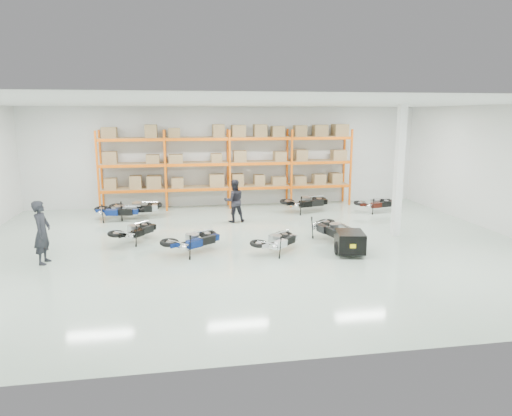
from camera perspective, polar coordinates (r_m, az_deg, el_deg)
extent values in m
plane|color=#A7BAA9|center=(14.72, -0.69, -4.79)|extent=(18.00, 18.00, 0.00)
plane|color=white|center=(14.12, -0.74, 13.01)|extent=(18.00, 18.00, 0.00)
plane|color=silver|center=(21.15, -3.59, 6.43)|extent=(18.00, 0.00, 18.00)
plane|color=silver|center=(7.52, 7.37, -3.19)|extent=(18.00, 0.00, 18.00)
plane|color=silver|center=(17.95, 29.09, 4.06)|extent=(0.00, 14.00, 14.00)
cube|color=#FF650D|center=(20.40, -19.17, 4.21)|extent=(0.08, 0.08, 3.50)
cube|color=#FF650D|center=(21.28, -18.77, 4.52)|extent=(0.08, 0.08, 3.50)
cube|color=#FF650D|center=(20.11, -11.27, 4.53)|extent=(0.08, 0.08, 3.50)
cube|color=#FF650D|center=(21.00, -11.19, 4.83)|extent=(0.08, 0.08, 3.50)
cube|color=#FF650D|center=(20.21, -3.28, 4.77)|extent=(0.08, 0.08, 3.50)
cube|color=#FF650D|center=(21.10, -3.55, 5.05)|extent=(0.08, 0.08, 3.50)
cube|color=#FF650D|center=(20.69, 4.48, 4.91)|extent=(0.08, 0.08, 3.50)
cube|color=#FF650D|center=(21.56, 3.90, 5.19)|extent=(0.08, 0.08, 3.50)
cube|color=#FF650D|center=(21.53, 11.76, 4.97)|extent=(0.08, 0.08, 3.50)
cube|color=#FF650D|center=(22.37, 10.93, 5.24)|extent=(0.08, 0.08, 3.50)
cube|color=#FF650D|center=(20.33, -15.12, 2.00)|extent=(2.70, 0.08, 0.12)
cube|color=#FF650D|center=(21.21, -14.89, 2.40)|extent=(2.70, 0.08, 0.12)
cube|color=tan|center=(20.76, -15.01, 2.40)|extent=(2.68, 0.88, 0.02)
cube|color=tan|center=(20.72, -15.04, 3.02)|extent=(2.40, 0.70, 0.44)
cube|color=#FF650D|center=(20.23, -7.20, 2.27)|extent=(2.70, 0.08, 0.12)
cube|color=#FF650D|center=(21.12, -7.30, 2.66)|extent=(2.70, 0.08, 0.12)
cube|color=tan|center=(20.67, -7.26, 2.66)|extent=(2.68, 0.88, 0.02)
cube|color=tan|center=(20.63, -7.28, 3.29)|extent=(2.40, 0.70, 0.44)
cube|color=#FF650D|center=(20.52, 0.64, 2.50)|extent=(2.70, 0.08, 0.12)
cube|color=#FF650D|center=(21.40, 0.22, 2.87)|extent=(2.70, 0.08, 0.12)
cube|color=tan|center=(20.95, 0.42, 2.88)|extent=(2.68, 0.88, 0.02)
cube|color=tan|center=(20.92, 0.42, 3.50)|extent=(2.40, 0.70, 0.44)
cube|color=#FF650D|center=(21.19, 8.12, 2.67)|extent=(2.70, 0.08, 0.12)
cube|color=#FF650D|center=(22.03, 7.43, 3.03)|extent=(2.70, 0.08, 0.12)
cube|color=tan|center=(21.60, 7.77, 3.04)|extent=(2.68, 0.88, 0.02)
cube|color=tan|center=(21.57, 7.79, 3.64)|extent=(2.40, 0.70, 0.44)
cube|color=#FF650D|center=(20.18, -15.28, 5.08)|extent=(2.70, 0.08, 0.12)
cube|color=#FF650D|center=(21.07, -15.04, 5.35)|extent=(2.70, 0.08, 0.12)
cube|color=tan|center=(20.62, -15.17, 5.41)|extent=(2.68, 0.88, 0.02)
cube|color=tan|center=(20.59, -15.20, 6.05)|extent=(2.40, 0.70, 0.44)
cube|color=#FF650D|center=(20.08, -7.28, 5.37)|extent=(2.70, 0.08, 0.12)
cube|color=#FF650D|center=(20.98, -7.38, 5.63)|extent=(2.70, 0.08, 0.12)
cube|color=tan|center=(20.52, -7.34, 5.70)|extent=(2.68, 0.88, 0.02)
cube|color=tan|center=(20.50, -7.35, 6.34)|extent=(2.40, 0.70, 0.44)
cube|color=#FF650D|center=(20.38, 0.64, 5.55)|extent=(2.70, 0.08, 0.12)
cube|color=#FF650D|center=(21.26, 0.22, 5.80)|extent=(2.70, 0.08, 0.12)
cube|color=tan|center=(20.81, 0.43, 5.87)|extent=(2.68, 0.88, 0.02)
cube|color=tan|center=(20.79, 0.43, 6.50)|extent=(2.40, 0.70, 0.44)
cube|color=#FF650D|center=(21.04, 8.21, 5.63)|extent=(2.70, 0.08, 0.12)
cube|color=#FF650D|center=(21.90, 7.50, 5.88)|extent=(2.70, 0.08, 0.12)
cube|color=tan|center=(21.46, 7.85, 5.94)|extent=(2.68, 0.88, 0.02)
cube|color=tan|center=(21.44, 7.87, 6.55)|extent=(2.40, 0.70, 0.44)
cube|color=#FF650D|center=(20.09, -15.45, 8.20)|extent=(2.70, 0.08, 0.12)
cube|color=#FF650D|center=(20.98, -15.20, 8.34)|extent=(2.70, 0.08, 0.12)
cube|color=tan|center=(20.53, -15.33, 8.46)|extent=(2.68, 0.88, 0.02)
cube|color=tan|center=(20.52, -15.37, 9.10)|extent=(2.40, 0.70, 0.44)
cube|color=#FF650D|center=(20.00, -7.37, 8.50)|extent=(2.70, 0.08, 0.12)
cube|color=#FF650D|center=(20.89, -7.46, 8.63)|extent=(2.70, 0.08, 0.12)
cube|color=tan|center=(20.44, -7.42, 8.76)|extent=(2.68, 0.88, 0.02)
cube|color=tan|center=(20.43, -7.44, 9.41)|extent=(2.40, 0.70, 0.44)
cube|color=#FF650D|center=(20.29, 0.65, 8.64)|extent=(2.70, 0.08, 0.12)
cube|color=#FF650D|center=(21.18, 0.22, 8.77)|extent=(2.70, 0.08, 0.12)
cube|color=tan|center=(20.73, 0.43, 8.90)|extent=(2.68, 0.88, 0.02)
cube|color=tan|center=(20.72, 0.43, 9.53)|extent=(2.40, 0.70, 0.44)
cube|color=#FF650D|center=(20.96, 8.30, 8.62)|extent=(2.70, 0.08, 0.12)
cube|color=#FF650D|center=(21.82, 7.58, 8.75)|extent=(2.70, 0.08, 0.12)
cube|color=tan|center=(21.38, 7.94, 8.87)|extent=(2.68, 0.88, 0.02)
cube|color=tan|center=(21.38, 7.95, 9.49)|extent=(2.40, 0.70, 0.44)
cube|color=white|center=(16.32, 17.43, 4.38)|extent=(0.25, 0.25, 4.50)
cube|color=black|center=(13.99, 11.66, -4.11)|extent=(0.97, 1.14, 0.58)
cube|color=yellow|center=(13.53, 12.43, -4.67)|extent=(0.17, 0.05, 0.12)
torus|color=black|center=(13.91, 10.06, -5.04)|extent=(0.08, 0.40, 0.40)
torus|color=black|center=(14.19, 13.15, -4.83)|extent=(0.08, 0.40, 0.40)
cylinder|color=black|center=(14.60, 10.70, -3.19)|extent=(0.22, 0.95, 0.04)
imported|color=black|center=(14.18, -25.18, -2.77)|extent=(0.50, 0.70, 1.81)
imported|color=black|center=(17.86, -2.76, 0.90)|extent=(0.87, 0.71, 1.68)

